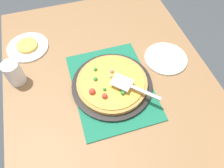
# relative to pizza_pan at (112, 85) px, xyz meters

# --- Properties ---
(ground_plane) EXTENTS (8.00, 8.00, 0.00)m
(ground_plane) POSITION_rel_pizza_pan_xyz_m (0.00, 0.00, -0.76)
(ground_plane) COLOR #3D4247
(dining_table) EXTENTS (1.40, 1.00, 0.75)m
(dining_table) POSITION_rel_pizza_pan_xyz_m (0.00, 0.00, -0.12)
(dining_table) COLOR olive
(dining_table) RESTS_ON ground_plane
(placemat) EXTENTS (0.48, 0.36, 0.01)m
(placemat) POSITION_rel_pizza_pan_xyz_m (0.00, 0.00, -0.01)
(placemat) COLOR #196B4C
(placemat) RESTS_ON dining_table
(pizza_pan) EXTENTS (0.38, 0.38, 0.01)m
(pizza_pan) POSITION_rel_pizza_pan_xyz_m (0.00, 0.00, 0.00)
(pizza_pan) COLOR black
(pizza_pan) RESTS_ON placemat
(pizza) EXTENTS (0.33, 0.33, 0.05)m
(pizza) POSITION_rel_pizza_pan_xyz_m (-0.00, 0.00, 0.02)
(pizza) COLOR #B78442
(pizza) RESTS_ON pizza_pan
(plate_near_left) EXTENTS (0.22, 0.22, 0.01)m
(plate_near_left) POSITION_rel_pizza_pan_xyz_m (0.37, 0.36, -0.01)
(plate_near_left) COLOR white
(plate_near_left) RESTS_ON dining_table
(plate_side) EXTENTS (0.22, 0.22, 0.01)m
(plate_side) POSITION_rel_pizza_pan_xyz_m (0.08, -0.32, -0.01)
(plate_side) COLOR white
(plate_side) RESTS_ON dining_table
(served_slice_left) EXTENTS (0.11, 0.11, 0.02)m
(served_slice_left) POSITION_rel_pizza_pan_xyz_m (0.37, 0.36, 0.01)
(served_slice_left) COLOR #EAB747
(served_slice_left) RESTS_ON plate_near_left
(cup_far) EXTENTS (0.08, 0.08, 0.12)m
(cup_far) POSITION_rel_pizza_pan_xyz_m (0.17, 0.43, 0.05)
(cup_far) COLOR white
(cup_far) RESTS_ON dining_table
(pizza_server) EXTENTS (0.19, 0.19, 0.01)m
(pizza_server) POSITION_rel_pizza_pan_xyz_m (-0.07, -0.07, 0.06)
(pizza_server) COLOR silver
(pizza_server) RESTS_ON pizza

